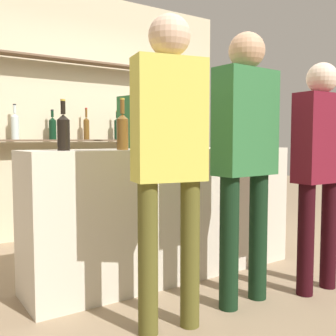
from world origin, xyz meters
TOP-DOWN VIEW (x-y plane):
  - ground_plane at (0.00, 0.00)m, footprint 16.00×16.00m
  - bar_counter at (0.00, 0.00)m, footprint 2.27×0.51m
  - back_wall at (0.00, 1.86)m, footprint 3.87×0.12m
  - back_shelf at (-0.01, 1.68)m, footprint 2.30×0.18m
  - counter_bottle_0 at (-0.87, -0.06)m, footprint 0.08×0.08m
  - counter_bottle_1 at (0.05, -0.05)m, footprint 0.08×0.08m
  - counter_bottle_2 at (-0.47, -0.12)m, footprint 0.08×0.08m
  - counter_bottle_3 at (-0.24, -0.14)m, footprint 0.09×0.09m
  - counter_bottle_4 at (0.34, -0.01)m, footprint 0.09×0.09m
  - cork_jar at (0.54, -0.12)m, footprint 0.14×0.14m
  - customer_left at (-0.51, -0.77)m, footprint 0.44×0.26m
  - customer_center at (0.11, -0.74)m, footprint 0.46×0.24m
  - customer_right at (0.71, -0.88)m, footprint 0.41×0.22m
  - server_behind_counter at (0.26, 0.86)m, footprint 0.52×0.32m

SIDE VIEW (x-z plane):
  - ground_plane at x=0.00m, z-range 0.00..0.00m
  - bar_counter at x=0.00m, z-range 0.00..1.03m
  - customer_right at x=0.71m, z-range 0.15..1.79m
  - server_behind_counter at x=0.26m, z-range 0.15..1.90m
  - customer_center at x=0.11m, z-range 0.17..1.96m
  - customer_left at x=-0.51m, z-range 0.18..1.97m
  - cork_jar at x=0.54m, z-range 1.03..1.16m
  - counter_bottle_3 at x=-0.24m, z-range 1.00..1.30m
  - counter_bottle_0 at x=-0.87m, z-range 0.99..1.33m
  - counter_bottle_1 at x=0.05m, z-range 0.99..1.32m
  - counter_bottle_2 at x=-0.47m, z-range 0.99..1.35m
  - counter_bottle_4 at x=0.34m, z-range 0.99..1.36m
  - back_shelf at x=-0.01m, z-range 0.32..2.31m
  - back_wall at x=0.00m, z-range 0.00..2.80m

